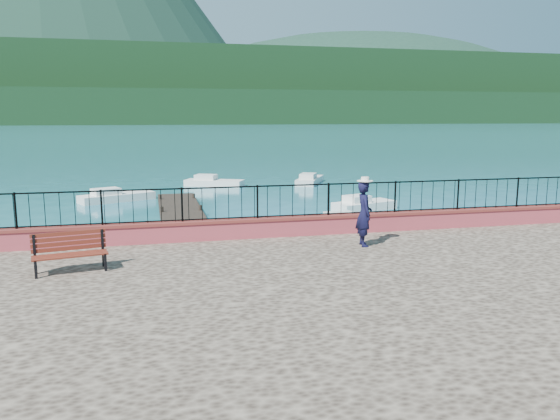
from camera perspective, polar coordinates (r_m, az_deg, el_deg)
name	(u,v)px	position (r m, az deg, el deg)	size (l,w,h in m)	color
ground	(300,319)	(13.27, 2.12, -11.29)	(2000.00, 2000.00, 0.00)	#19596B
parapet	(268,227)	(16.31, -1.31, -1.80)	(28.00, 0.46, 0.58)	#A43B44
railing	(267,202)	(16.17, -1.32, 0.85)	(27.00, 0.05, 0.95)	black
dock	(184,222)	(24.41, -10.00, -1.24)	(2.00, 16.00, 0.30)	#2D231C
far_forest	(155,107)	(311.97, -12.97, 10.40)	(900.00, 60.00, 18.00)	black
foothills	(153,88)	(372.34, -13.15, 12.27)	(900.00, 120.00, 44.00)	black
companion_hill	(357,120)	(614.00, 8.07, 9.33)	(448.00, 384.00, 180.00)	#142D23
park_bench	(71,260)	(13.57, -21.05, -4.92)	(1.72, 0.84, 0.92)	black
person	(364,214)	(15.24, 8.78, -0.40)	(0.66, 0.43, 1.81)	black
hat	(365,179)	(15.10, 8.88, 3.21)	(0.44, 0.44, 0.12)	white
boat_1	(352,221)	(23.13, 7.52, -1.15)	(3.42, 1.30, 0.80)	silver
boat_2	(364,202)	(28.30, 8.80, 0.83)	(3.31, 1.30, 0.80)	white
boat_3	(117,194)	(32.16, -16.68, 1.61)	(4.14, 1.30, 0.80)	silver
boat_4	(214,180)	(37.69, -6.89, 3.11)	(3.97, 1.30, 0.80)	silver
boat_5	(310,178)	(38.87, 3.12, 3.37)	(4.02, 1.30, 0.80)	silver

